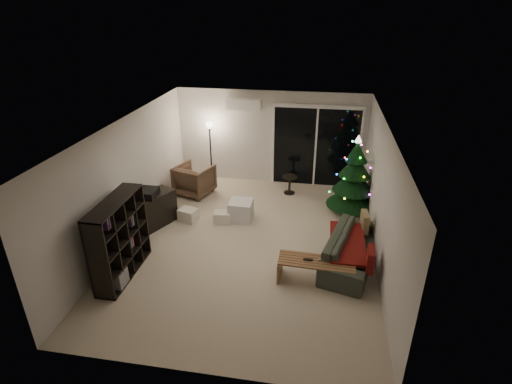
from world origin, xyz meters
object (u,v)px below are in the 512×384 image
bookshelf (110,238)px  coffee_table (316,271)px  armchair (194,180)px  sofa (352,249)px  media_cabinet (150,212)px  christmas_tree (354,176)px

bookshelf → coffee_table: 3.70m
armchair → sofa: armchair is taller
bookshelf → armchair: bookshelf is taller
armchair → coffee_table: size_ratio=0.64×
armchair → sofa: (3.86, -2.42, -0.09)m
media_cabinet → armchair: size_ratio=1.39×
bookshelf → media_cabinet: 1.71m
armchair → sofa: bearing=165.6°
coffee_table → sofa: bearing=49.2°
coffee_table → media_cabinet: bearing=163.0°
bookshelf → media_cabinet: bookshelf is taller
media_cabinet → coffee_table: size_ratio=0.90×
media_cabinet → coffee_table: 3.88m
bookshelf → sofa: 4.45m
media_cabinet → sofa: (4.30, -0.62, -0.08)m
coffee_table → christmas_tree: size_ratio=0.70×
bookshelf → coffee_table: bookshelf is taller
bookshelf → sofa: bookshelf is taller
media_cabinet → armchair: bearing=101.2°
media_cabinet → christmas_tree: bearing=42.8°
media_cabinet → sofa: 4.35m
christmas_tree → armchair: bearing=174.4°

